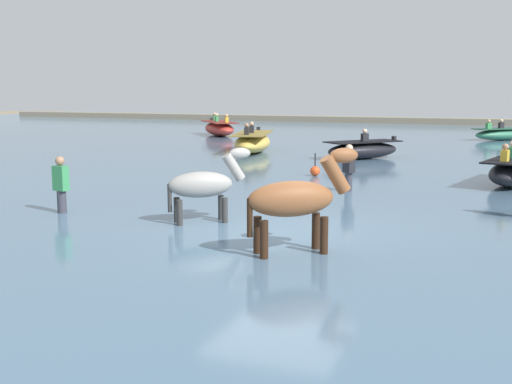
% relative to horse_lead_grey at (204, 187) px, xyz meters
% --- Properties ---
extents(ground_plane, '(120.00, 120.00, 0.00)m').
position_rel_horse_lead_grey_xyz_m(ground_plane, '(1.79, -0.41, -1.12)').
color(ground_plane, '#84755B').
extents(water_surface, '(90.00, 90.00, 0.38)m').
position_rel_horse_lead_grey_xyz_m(water_surface, '(1.79, 9.59, -0.93)').
color(water_surface, slate).
rests_on(water_surface, ground).
extents(horse_lead_grey, '(1.55, 1.31, 1.89)m').
position_rel_horse_lead_grey_xyz_m(horse_lead_grey, '(0.00, 0.00, 0.00)').
color(horse_lead_grey, gray).
rests_on(horse_lead_grey, ground).
extents(horse_trailing_chestnut, '(1.74, 1.46, 2.11)m').
position_rel_horse_lead_grey_xyz_m(horse_trailing_chestnut, '(2.48, -1.71, 0.13)').
color(horse_trailing_chestnut, brown).
rests_on(horse_trailing_chestnut, ground).
extents(boat_distant_west, '(3.29, 3.13, 1.10)m').
position_rel_horse_lead_grey_xyz_m(boat_distant_west, '(5.63, 24.70, -0.42)').
color(boat_distant_west, '#337556').
rests_on(boat_distant_west, water_surface).
extents(boat_near_port, '(3.52, 3.94, 1.29)m').
position_rel_horse_lead_grey_xyz_m(boat_near_port, '(-9.66, 22.28, -0.32)').
color(boat_near_port, '#BC382D').
rests_on(boat_near_port, water_surface).
extents(boat_mid_outer, '(2.97, 3.11, 1.17)m').
position_rel_horse_lead_grey_xyz_m(boat_mid_outer, '(0.59, 13.02, -0.39)').
color(boat_mid_outer, black).
rests_on(boat_mid_outer, water_surface).
extents(boat_far_offshore, '(2.34, 4.33, 1.31)m').
position_rel_horse_lead_grey_xyz_m(boat_far_offshore, '(-4.34, 13.87, -0.32)').
color(boat_far_offshore, gold).
rests_on(boat_far_offshore, water_surface).
extents(person_spectator_far, '(0.35, 0.25, 1.63)m').
position_rel_horse_lead_grey_xyz_m(person_spectator_far, '(-3.36, -0.20, -0.25)').
color(person_spectator_far, '#383842').
rests_on(person_spectator_far, ground).
extents(person_wading_mid, '(0.37, 0.36, 1.63)m').
position_rel_horse_lead_grey_xyz_m(person_wading_mid, '(1.85, 5.00, -0.25)').
color(person_wading_mid, '#383842').
rests_on(person_wading_mid, ground).
extents(channel_buoy, '(0.31, 0.31, 0.71)m').
position_rel_horse_lead_grey_xyz_m(channel_buoy, '(0.20, 7.58, -0.57)').
color(channel_buoy, '#E54C1E').
rests_on(channel_buoy, water_surface).
extents(far_shoreline, '(80.00, 2.40, 0.84)m').
position_rel_horse_lead_grey_xyz_m(far_shoreline, '(1.79, 39.79, -0.70)').
color(far_shoreline, gray).
rests_on(far_shoreline, ground).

